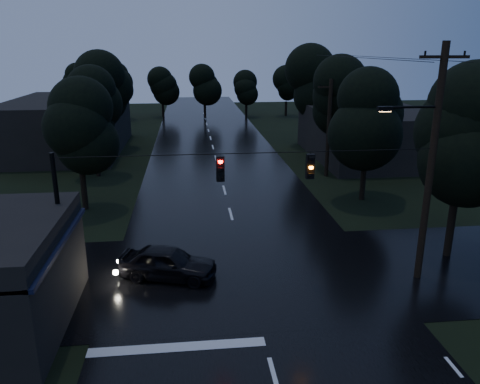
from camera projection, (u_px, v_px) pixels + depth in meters
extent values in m
cube|color=black|center=(220.00, 172.00, 38.00)|extent=(12.00, 120.00, 0.02)
cube|color=black|center=(247.00, 275.00, 20.92)|extent=(60.00, 9.00, 0.02)
cube|color=black|center=(60.00, 243.00, 16.39)|extent=(0.30, 7.00, 0.15)
cylinder|color=black|center=(34.00, 335.00, 14.03)|extent=(0.10, 0.10, 3.00)
cylinder|color=black|center=(78.00, 252.00, 19.72)|extent=(0.10, 0.10, 3.00)
cube|color=#FFD766|center=(49.00, 281.00, 15.17)|extent=(0.06, 1.60, 0.50)
cube|color=#FFD766|center=(69.00, 247.00, 17.73)|extent=(0.06, 1.20, 0.50)
cube|color=black|center=(369.00, 134.00, 42.61)|extent=(10.00, 14.00, 4.40)
cube|color=black|center=(68.00, 125.00, 45.29)|extent=(10.00, 16.00, 5.00)
cylinder|color=black|center=(431.00, 168.00, 19.27)|extent=(0.30, 0.30, 10.00)
cube|color=black|center=(445.00, 57.00, 17.96)|extent=(2.00, 0.12, 0.12)
cylinder|color=black|center=(412.00, 107.00, 18.41)|extent=(2.20, 0.10, 0.10)
cube|color=black|center=(385.00, 109.00, 18.31)|extent=(0.60, 0.25, 0.18)
cube|color=#FFB266|center=(385.00, 111.00, 18.34)|extent=(0.45, 0.18, 0.03)
cylinder|color=black|center=(329.00, 129.00, 35.86)|extent=(0.30, 0.30, 7.50)
cube|color=black|center=(331.00, 87.00, 34.93)|extent=(2.00, 0.12, 0.12)
cylinder|color=black|center=(61.00, 228.00, 18.29)|extent=(0.18, 0.18, 6.00)
cylinder|color=black|center=(251.00, 153.00, 18.25)|extent=(15.00, 0.03, 0.03)
cube|color=black|center=(220.00, 169.00, 18.30)|extent=(0.32, 0.25, 1.00)
sphere|color=#FF0C07|center=(221.00, 170.00, 18.16)|extent=(0.18, 0.18, 0.18)
cube|color=black|center=(310.00, 166.00, 18.68)|extent=(0.32, 0.25, 1.00)
sphere|color=orange|center=(311.00, 167.00, 18.53)|extent=(0.18, 0.18, 0.18)
cylinder|color=black|center=(450.00, 229.00, 22.50)|extent=(0.36, 0.36, 2.80)
sphere|color=black|center=(460.00, 160.00, 21.49)|extent=(4.48, 4.48, 4.48)
sphere|color=black|center=(464.00, 134.00, 21.13)|extent=(4.48, 4.48, 4.48)
sphere|color=black|center=(468.00, 107.00, 20.78)|extent=(4.48, 4.48, 4.48)
cylinder|color=black|center=(84.00, 190.00, 29.10)|extent=(0.36, 0.36, 2.45)
sphere|color=black|center=(79.00, 143.00, 28.22)|extent=(3.92, 3.92, 3.92)
sphere|color=black|center=(77.00, 126.00, 27.91)|extent=(3.92, 3.92, 3.92)
sphere|color=black|center=(75.00, 108.00, 27.60)|extent=(3.92, 3.92, 3.92)
cylinder|color=black|center=(97.00, 160.00, 36.61)|extent=(0.36, 0.36, 2.62)
sphere|color=black|center=(93.00, 119.00, 35.66)|extent=(4.20, 4.20, 4.20)
sphere|color=black|center=(92.00, 104.00, 35.33)|extent=(4.20, 4.20, 4.20)
sphere|color=black|center=(91.00, 89.00, 34.99)|extent=(4.20, 4.20, 4.20)
cylinder|color=black|center=(109.00, 136.00, 46.01)|extent=(0.36, 0.36, 2.80)
sphere|color=black|center=(106.00, 101.00, 45.00)|extent=(4.48, 4.48, 4.48)
sphere|color=black|center=(105.00, 88.00, 44.65)|extent=(4.48, 4.48, 4.48)
sphere|color=black|center=(104.00, 75.00, 44.29)|extent=(4.48, 4.48, 4.48)
cylinder|color=black|center=(363.00, 180.00, 30.96)|extent=(0.36, 0.36, 2.62)
sphere|color=black|center=(367.00, 133.00, 30.02)|extent=(4.20, 4.20, 4.20)
sphere|color=black|center=(368.00, 115.00, 29.68)|extent=(4.20, 4.20, 4.20)
sphere|color=black|center=(370.00, 97.00, 29.35)|extent=(4.20, 4.20, 4.20)
cylinder|color=black|center=(335.00, 153.00, 38.59)|extent=(0.36, 0.36, 2.80)
sphere|color=black|center=(338.00, 111.00, 37.58)|extent=(4.48, 4.48, 4.48)
sphere|color=black|center=(339.00, 96.00, 37.23)|extent=(4.48, 4.48, 4.48)
sphere|color=black|center=(340.00, 81.00, 36.87)|extent=(4.48, 4.48, 4.48)
cylinder|color=black|center=(312.00, 131.00, 48.12)|extent=(0.36, 0.36, 2.97)
sphere|color=black|center=(313.00, 95.00, 47.05)|extent=(4.76, 4.76, 4.76)
sphere|color=black|center=(314.00, 82.00, 46.67)|extent=(4.76, 4.76, 4.76)
sphere|color=black|center=(314.00, 69.00, 46.29)|extent=(4.76, 4.76, 4.76)
imported|color=black|center=(168.00, 263.00, 20.47)|extent=(4.59, 2.85, 1.46)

